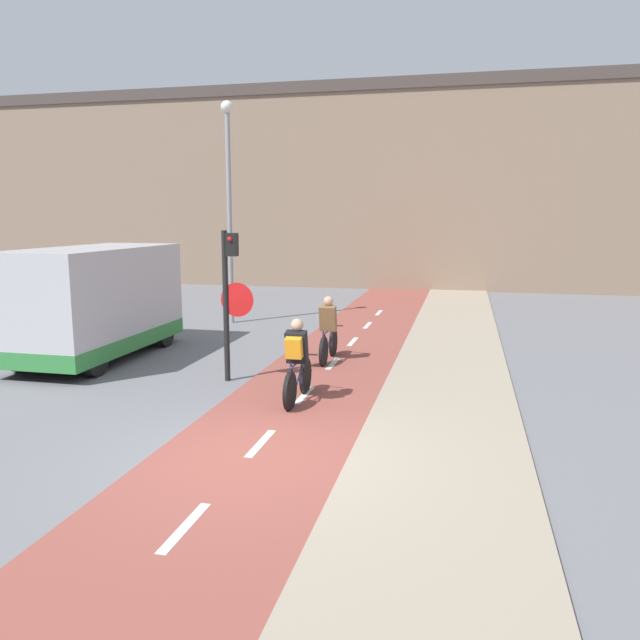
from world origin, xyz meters
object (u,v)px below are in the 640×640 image
Objects in this scene: street_lamp_far at (229,189)px; cyclist_far at (328,332)px; cyclist_near at (297,363)px; traffic_light_pole at (230,289)px; van at (96,304)px.

cyclist_far is (3.98, -4.36, -3.35)m from street_lamp_far.
traffic_light_pole is at bearing 146.46° from cyclist_near.
van is (-5.22, -0.87, 0.58)m from cyclist_far.
street_lamp_far is 3.84× the size of cyclist_near.
street_lamp_far is 6.78m from cyclist_far.
traffic_light_pole is 1.74× the size of cyclist_near.
traffic_light_pole is 0.45× the size of street_lamp_far.
cyclist_far is 5.32m from van.
van is (-5.35, 2.31, 0.54)m from cyclist_near.
traffic_light_pole is at bearing -125.84° from cyclist_far.
cyclist_far is at bearing 92.43° from cyclist_near.
street_lamp_far reaches higher than traffic_light_pole.
traffic_light_pole reaches higher than cyclist_near.
street_lamp_far reaches higher than cyclist_far.
street_lamp_far is (-2.47, 6.44, 2.17)m from traffic_light_pole.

